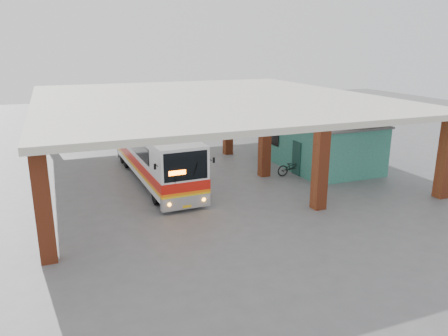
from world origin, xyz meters
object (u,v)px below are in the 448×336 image
at_px(pedestrian, 323,181).
at_px(red_chair, 266,153).
at_px(coach_bus, 155,153).
at_px(motorcycle, 293,167).

bearing_deg(pedestrian, red_chair, -95.20).
bearing_deg(red_chair, pedestrian, -82.76).
xyz_separation_m(coach_bus, motorcycle, (8.15, -2.12, -1.16)).
xyz_separation_m(motorcycle, red_chair, (0.34, 4.33, -0.14)).
bearing_deg(motorcycle, red_chair, -2.39).
relative_size(coach_bus, red_chair, 13.51).
height_order(motorcycle, red_chair, motorcycle).
relative_size(motorcycle, pedestrian, 1.13).
bearing_deg(motorcycle, coach_bus, 77.46).
relative_size(coach_bus, motorcycle, 5.76).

